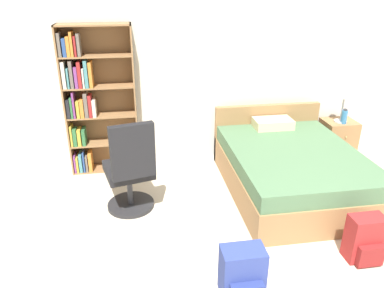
{
  "coord_description": "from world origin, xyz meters",
  "views": [
    {
      "loc": [
        -1.41,
        -1.59,
        2.33
      ],
      "look_at": [
        -0.85,
        1.98,
        0.75
      ],
      "focal_mm": 35.0,
      "sensor_mm": 36.0,
      "label": 1
    }
  ],
  "objects": [
    {
      "name": "wall_back",
      "position": [
        0.0,
        3.23,
        1.3
      ],
      "size": [
        9.0,
        0.06,
        2.6
      ],
      "color": "silver",
      "rests_on": "ground_plane"
    },
    {
      "name": "bookshelf",
      "position": [
        -1.95,
        3.05,
        0.96
      ],
      "size": [
        0.87,
        0.27,
        1.88
      ],
      "color": "olive",
      "rests_on": "ground_plane"
    },
    {
      "name": "bed",
      "position": [
        0.37,
        2.17,
        0.28
      ],
      "size": [
        1.46,
        1.94,
        0.79
      ],
      "color": "olive",
      "rests_on": "ground_plane"
    },
    {
      "name": "office_chair",
      "position": [
        -1.51,
        1.96,
        0.49
      ],
      "size": [
        0.58,
        0.65,
        1.08
      ],
      "color": "#232326",
      "rests_on": "ground_plane"
    },
    {
      "name": "nightstand",
      "position": [
        1.4,
        2.93,
        0.27
      ],
      "size": [
        0.44,
        0.41,
        0.54
      ],
      "color": "olive",
      "rests_on": "ground_plane"
    },
    {
      "name": "table_lamp",
      "position": [
        1.38,
        2.9,
        0.93
      ],
      "size": [
        0.21,
        0.21,
        0.51
      ],
      "color": "#B2B2B7",
      "rests_on": "nightstand"
    },
    {
      "name": "water_bottle",
      "position": [
        1.39,
        2.84,
        0.63
      ],
      "size": [
        0.08,
        0.08,
        0.21
      ],
      "color": "teal",
      "rests_on": "nightstand"
    },
    {
      "name": "backpack_red",
      "position": [
        0.54,
        0.85,
        0.21
      ],
      "size": [
        0.31,
        0.25,
        0.44
      ],
      "color": "maroon",
      "rests_on": "ground_plane"
    },
    {
      "name": "backpack_blue",
      "position": [
        -0.66,
        0.62,
        0.21
      ],
      "size": [
        0.34,
        0.29,
        0.43
      ],
      "color": "navy",
      "rests_on": "ground_plane"
    }
  ]
}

